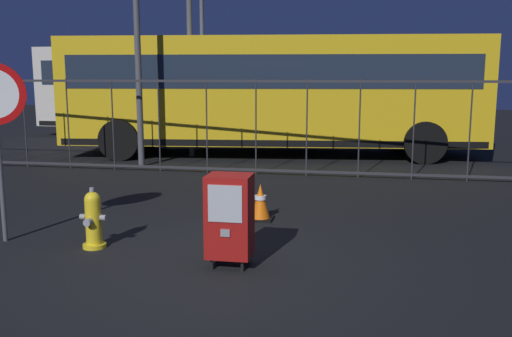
{
  "coord_description": "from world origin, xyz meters",
  "views": [
    {
      "loc": [
        1.57,
        -5.67,
        2.08
      ],
      "look_at": [
        0.3,
        1.2,
        0.9
      ],
      "focal_mm": 39.08,
      "sensor_mm": 36.0,
      "label": 1
    }
  ],
  "objects_px": {
    "newspaper_box_primary": "(230,216)",
    "traffic_cone": "(260,202)",
    "bus_near": "(272,89)",
    "street_light_far_left": "(202,26)",
    "street_light_far_right": "(202,23)",
    "fire_hydrant": "(93,220)",
    "bus_far": "(194,86)"
  },
  "relations": [
    {
      "from": "fire_hydrant",
      "to": "street_light_far_left",
      "type": "bearing_deg",
      "value": 99.92
    },
    {
      "from": "traffic_cone",
      "to": "bus_far",
      "type": "distance_m",
      "value": 11.59
    },
    {
      "from": "bus_near",
      "to": "traffic_cone",
      "type": "bearing_deg",
      "value": -88.85
    },
    {
      "from": "bus_near",
      "to": "bus_far",
      "type": "bearing_deg",
      "value": 122.8
    },
    {
      "from": "street_light_far_right",
      "to": "newspaper_box_primary",
      "type": "bearing_deg",
      "value": -73.24
    },
    {
      "from": "fire_hydrant",
      "to": "newspaper_box_primary",
      "type": "height_order",
      "value": "newspaper_box_primary"
    },
    {
      "from": "newspaper_box_primary",
      "to": "bus_near",
      "type": "bearing_deg",
      "value": 95.88
    },
    {
      "from": "fire_hydrant",
      "to": "traffic_cone",
      "type": "xyz_separation_m",
      "value": [
        1.76,
        1.68,
        -0.09
      ]
    },
    {
      "from": "newspaper_box_primary",
      "to": "bus_far",
      "type": "bearing_deg",
      "value": 108.3
    },
    {
      "from": "bus_far",
      "to": "bus_near",
      "type": "bearing_deg",
      "value": -49.19
    },
    {
      "from": "newspaper_box_primary",
      "to": "street_light_far_right",
      "type": "bearing_deg",
      "value": 106.76
    },
    {
      "from": "fire_hydrant",
      "to": "street_light_far_right",
      "type": "distance_m",
      "value": 15.76
    },
    {
      "from": "bus_near",
      "to": "street_light_far_right",
      "type": "height_order",
      "value": "street_light_far_right"
    },
    {
      "from": "newspaper_box_primary",
      "to": "bus_far",
      "type": "xyz_separation_m",
      "value": [
        -4.21,
        12.73,
        1.14
      ]
    },
    {
      "from": "bus_near",
      "to": "street_light_far_left",
      "type": "distance_m",
      "value": 5.85
    },
    {
      "from": "newspaper_box_primary",
      "to": "bus_near",
      "type": "height_order",
      "value": "bus_near"
    },
    {
      "from": "newspaper_box_primary",
      "to": "traffic_cone",
      "type": "relative_size",
      "value": 1.92
    },
    {
      "from": "traffic_cone",
      "to": "bus_near",
      "type": "distance_m",
      "value": 6.84
    },
    {
      "from": "newspaper_box_primary",
      "to": "traffic_cone",
      "type": "bearing_deg",
      "value": 90.47
    },
    {
      "from": "newspaper_box_primary",
      "to": "street_light_far_left",
      "type": "distance_m",
      "value": 14.12
    },
    {
      "from": "traffic_cone",
      "to": "street_light_far_left",
      "type": "height_order",
      "value": "street_light_far_left"
    },
    {
      "from": "street_light_far_right",
      "to": "fire_hydrant",
      "type": "bearing_deg",
      "value": -79.24
    },
    {
      "from": "fire_hydrant",
      "to": "bus_near",
      "type": "distance_m",
      "value": 8.46
    },
    {
      "from": "newspaper_box_primary",
      "to": "traffic_cone",
      "type": "xyz_separation_m",
      "value": [
        -0.02,
        2.02,
        -0.31
      ]
    },
    {
      "from": "traffic_cone",
      "to": "newspaper_box_primary",
      "type": "bearing_deg",
      "value": -89.53
    },
    {
      "from": "fire_hydrant",
      "to": "traffic_cone",
      "type": "bearing_deg",
      "value": 43.61
    },
    {
      "from": "fire_hydrant",
      "to": "street_light_far_left",
      "type": "distance_m",
      "value": 13.44
    },
    {
      "from": "street_light_far_left",
      "to": "traffic_cone",
      "type": "bearing_deg",
      "value": -70.25
    },
    {
      "from": "traffic_cone",
      "to": "fire_hydrant",
      "type": "bearing_deg",
      "value": -136.39
    },
    {
      "from": "fire_hydrant",
      "to": "street_light_far_right",
      "type": "height_order",
      "value": "street_light_far_right"
    },
    {
      "from": "street_light_far_right",
      "to": "street_light_far_left",
      "type": "bearing_deg",
      "value": -74.48
    },
    {
      "from": "newspaper_box_primary",
      "to": "street_light_far_right",
      "type": "distance_m",
      "value": 16.45
    }
  ]
}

